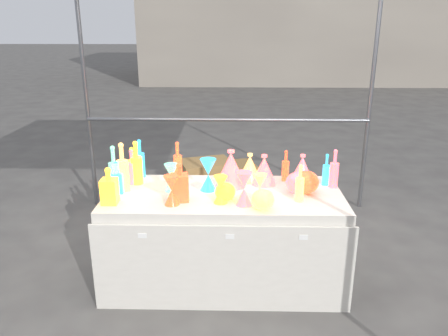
{
  "coord_description": "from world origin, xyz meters",
  "views": [
    {
      "loc": [
        0.07,
        -3.09,
        1.99
      ],
      "look_at": [
        0.0,
        0.0,
        0.95
      ],
      "focal_mm": 35.0,
      "sensor_mm": 36.0,
      "label": 1
    }
  ],
  "objects_px": {
    "decanter_0": "(109,185)",
    "globe_0": "(225,193)",
    "display_table": "(224,238)",
    "lampshade_0": "(231,168)",
    "cardboard_box_closed": "(206,178)",
    "hourglass_0": "(171,190)",
    "bottle_0": "(132,165)"
  },
  "relations": [
    {
      "from": "bottle_0",
      "to": "lampshade_0",
      "type": "height_order",
      "value": "same"
    },
    {
      "from": "decanter_0",
      "to": "bottle_0",
      "type": "bearing_deg",
      "value": 80.67
    },
    {
      "from": "decanter_0",
      "to": "globe_0",
      "type": "height_order",
      "value": "decanter_0"
    },
    {
      "from": "display_table",
      "to": "globe_0",
      "type": "bearing_deg",
      "value": -85.17
    },
    {
      "from": "cardboard_box_closed",
      "to": "bottle_0",
      "type": "height_order",
      "value": "bottle_0"
    },
    {
      "from": "lampshade_0",
      "to": "decanter_0",
      "type": "bearing_deg",
      "value": -159.6
    },
    {
      "from": "hourglass_0",
      "to": "globe_0",
      "type": "distance_m",
      "value": 0.39
    },
    {
      "from": "decanter_0",
      "to": "lampshade_0",
      "type": "bearing_deg",
      "value": 23.17
    },
    {
      "from": "hourglass_0",
      "to": "globe_0",
      "type": "xyz_separation_m",
      "value": [
        0.38,
        0.08,
        -0.05
      ]
    },
    {
      "from": "cardboard_box_closed",
      "to": "hourglass_0",
      "type": "distance_m",
      "value": 2.16
    },
    {
      "from": "hourglass_0",
      "to": "decanter_0",
      "type": "bearing_deg",
      "value": 178.52
    },
    {
      "from": "display_table",
      "to": "lampshade_0",
      "type": "relative_size",
      "value": 6.26
    },
    {
      "from": "bottle_0",
      "to": "lampshade_0",
      "type": "relative_size",
      "value": 1.0
    },
    {
      "from": "bottle_0",
      "to": "hourglass_0",
      "type": "bearing_deg",
      "value": -50.36
    },
    {
      "from": "hourglass_0",
      "to": "globe_0",
      "type": "height_order",
      "value": "hourglass_0"
    },
    {
      "from": "cardboard_box_closed",
      "to": "bottle_0",
      "type": "relative_size",
      "value": 1.98
    },
    {
      "from": "lampshade_0",
      "to": "display_table",
      "type": "bearing_deg",
      "value": -109.96
    },
    {
      "from": "hourglass_0",
      "to": "lampshade_0",
      "type": "relative_size",
      "value": 0.73
    },
    {
      "from": "decanter_0",
      "to": "lampshade_0",
      "type": "xyz_separation_m",
      "value": [
        0.86,
        0.38,
        0.01
      ]
    },
    {
      "from": "globe_0",
      "to": "decanter_0",
      "type": "bearing_deg",
      "value": -175.17
    },
    {
      "from": "cardboard_box_closed",
      "to": "globe_0",
      "type": "relative_size",
      "value": 3.85
    },
    {
      "from": "display_table",
      "to": "bottle_0",
      "type": "xyz_separation_m",
      "value": [
        -0.74,
        0.23,
        0.52
      ]
    },
    {
      "from": "display_table",
      "to": "hourglass_0",
      "type": "height_order",
      "value": "hourglass_0"
    },
    {
      "from": "display_table",
      "to": "decanter_0",
      "type": "bearing_deg",
      "value": -165.46
    },
    {
      "from": "display_table",
      "to": "cardboard_box_closed",
      "type": "xyz_separation_m",
      "value": [
        -0.26,
        1.83,
        -0.16
      ]
    },
    {
      "from": "hourglass_0",
      "to": "bottle_0",
      "type": "bearing_deg",
      "value": 129.64
    },
    {
      "from": "bottle_0",
      "to": "display_table",
      "type": "bearing_deg",
      "value": -17.37
    },
    {
      "from": "cardboard_box_closed",
      "to": "globe_0",
      "type": "xyz_separation_m",
      "value": [
        0.27,
        -1.97,
        0.6
      ]
    },
    {
      "from": "bottle_0",
      "to": "lampshade_0",
      "type": "distance_m",
      "value": 0.8
    },
    {
      "from": "lampshade_0",
      "to": "cardboard_box_closed",
      "type": "bearing_deg",
      "value": 97.1
    },
    {
      "from": "cardboard_box_closed",
      "to": "hourglass_0",
      "type": "bearing_deg",
      "value": -111.86
    },
    {
      "from": "hourglass_0",
      "to": "cardboard_box_closed",
      "type": "bearing_deg",
      "value": 86.93
    }
  ]
}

